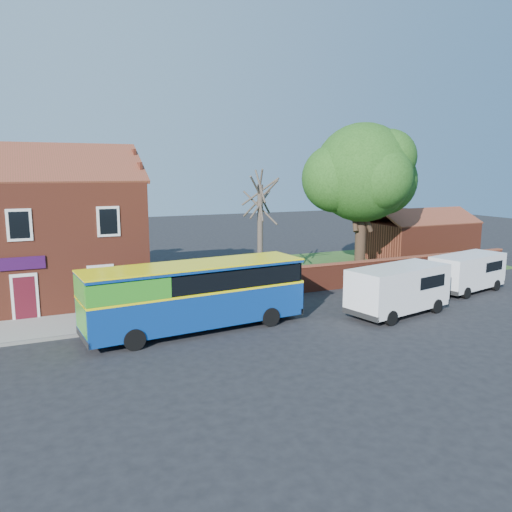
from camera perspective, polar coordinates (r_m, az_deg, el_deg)
name	(u,v)px	position (r m, az deg, el deg)	size (l,w,h in m)	color
ground	(218,350)	(20.34, -4.35, -10.66)	(120.00, 120.00, 0.00)	black
pavement	(27,330)	(24.73, -24.74, -7.68)	(18.00, 3.50, 0.12)	gray
kerb	(26,342)	(23.06, -24.76, -8.89)	(18.00, 0.15, 0.14)	slate
grass_strip	(324,268)	(37.22, 7.75, -1.32)	(26.00, 12.00, 0.04)	#426B28
shop_building	(22,240)	(29.70, -25.19, 1.70)	(12.30, 8.13, 10.50)	maroon
boundary_wall	(375,272)	(32.23, 13.41, -1.77)	(22.00, 0.38, 1.60)	maroon
outbuilding	(420,240)	(42.37, 18.20, 1.80)	(8.20, 5.06, 4.17)	maroon
bus	(189,294)	(22.26, -7.64, -4.29)	(10.12, 3.43, 3.03)	navy
van_near	(398,288)	(25.76, 15.97, -3.51)	(5.83, 3.28, 2.41)	white
van_far	(468,271)	(32.02, 23.03, -1.59)	(5.34, 3.04, 2.21)	white
large_tree	(362,176)	(35.21, 12.02, 8.94)	(8.44, 6.67, 10.29)	black
bare_tree	(260,228)	(31.52, 0.48, 3.18)	(2.56, 3.04, 6.82)	#4C4238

